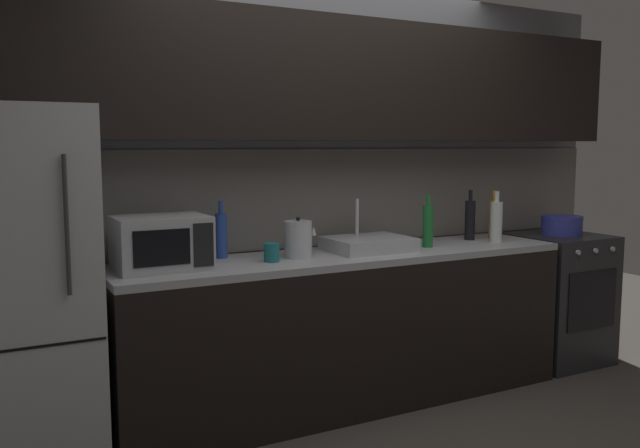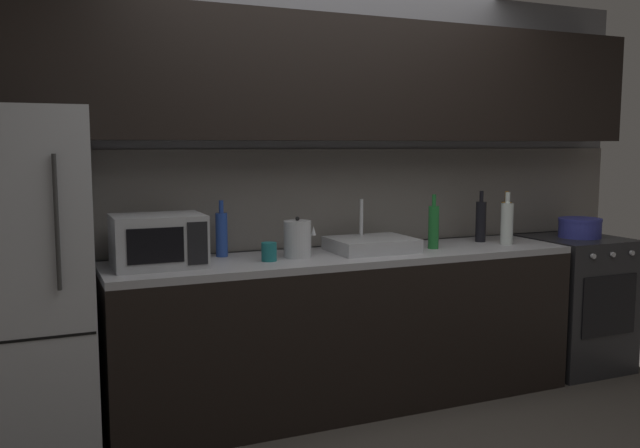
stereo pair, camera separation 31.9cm
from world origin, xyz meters
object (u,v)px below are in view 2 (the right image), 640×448
Objects in this scene: microwave at (158,241)px; wine_bottle_amber at (506,220)px; refrigerator at (15,288)px; wine_bottle_dark at (481,221)px; wine_bottle_green at (434,226)px; wine_bottle_blue at (222,234)px; wine_bottle_clear at (507,223)px; oven_range at (574,302)px; kettle at (298,239)px; cooking_pot at (580,228)px; mug_teal at (269,252)px.

wine_bottle_amber reaches higher than microwave.
refrigerator is 2.76m from wine_bottle_dark.
wine_bottle_amber is (2.94, 0.08, 0.18)m from refrigerator.
refrigerator reaches higher than wine_bottle_green.
wine_bottle_blue is at bearing 25.25° from microwave.
microwave is 1.40× the size of wine_bottle_green.
wine_bottle_clear is (-0.10, -0.14, 0.00)m from wine_bottle_amber.
oven_range is 3.92× the size of kettle.
kettle is 2.05m from cooking_pot.
wine_bottle_clear is at bearing -2.87° from kettle.
oven_range is 8.89× the size of mug_teal.
wine_bottle_green is 1.27m from wine_bottle_blue.
wine_bottle_amber is at bearing -7.09° from wine_bottle_dark.
wine_bottle_clear reaches higher than wine_bottle_green.
wine_bottle_clear is 1.04× the size of wine_bottle_blue.
wine_bottle_dark is 0.18m from wine_bottle_amber.
oven_range is 0.94m from wine_bottle_dark.
oven_range is 2.83× the size of wine_bottle_blue.
cooking_pot is at bearing -7.52° from wine_bottle_dark.
kettle is 0.81× the size of cooking_pot.
wine_bottle_amber is (1.49, 0.07, 0.03)m from kettle.
wine_bottle_dark is 1.00× the size of wine_bottle_clear.
wine_bottle_green is at bearing -2.35° from kettle.
mug_teal is (-1.50, -0.15, -0.09)m from wine_bottle_dark.
mug_teal is (1.26, -0.05, 0.10)m from refrigerator.
wine_bottle_amber is at bearing 1.45° from microwave.
microwave is 1.62× the size of cooking_pot.
wine_bottle_amber is (0.18, -0.02, -0.00)m from wine_bottle_dark.
kettle is (-2.03, 0.01, 0.55)m from oven_range.
wine_bottle_amber is (0.62, 0.10, -0.00)m from wine_bottle_green.
cooking_pot is (1.19, 0.03, -0.07)m from wine_bottle_green.
wine_bottle_green is at bearing -1.61° from microwave.
microwave is at bearing 179.63° from cooking_pot.
refrigerator reaches higher than wine_bottle_dark.
wine_bottle_blue is (-0.38, 0.19, 0.03)m from kettle.
wine_bottle_blue is 0.33m from mug_teal.
microwave is at bearing -154.75° from wine_bottle_blue.
wine_bottle_blue is at bearing 176.60° from wine_bottle_dark.
wine_bottle_dark is at bearing 2.05° from refrigerator.
wine_bottle_dark reaches higher than oven_range.
wine_bottle_green is at bearing 1.18° from mug_teal.
kettle is 0.43m from wine_bottle_blue.
oven_range is at bearing -0.27° from kettle.
wine_bottle_clear is at bearing -174.66° from oven_range.
microwave reaches higher than cooking_pot.
oven_range is 2.86m from microwave.
refrigerator is 1.89× the size of oven_range.
wine_bottle_dark reaches higher than mug_teal.
oven_range is 2.11m from kettle.
wine_bottle_clear is at bearing -1.24° from refrigerator.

